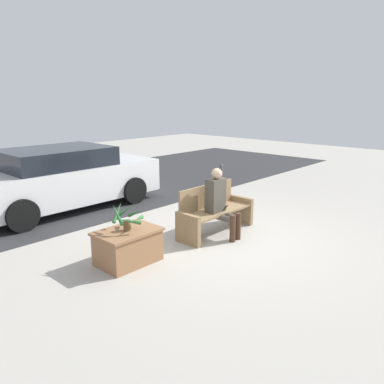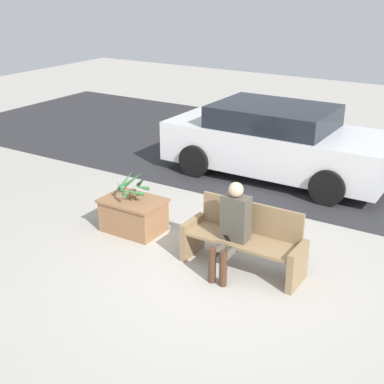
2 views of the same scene
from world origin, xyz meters
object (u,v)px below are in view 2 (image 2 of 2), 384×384
Objects in this scene: potted_plant at (132,187)px; parked_car at (276,141)px; bench at (244,240)px; planter_box at (134,214)px; person_seated at (232,226)px.

parked_car is (0.84, 3.52, -0.03)m from potted_plant.
bench is 2.01m from potted_plant.
potted_plant reaches higher than planter_box.
parked_car reaches higher than planter_box.
planter_box is at bearing 170.96° from person_seated.
person_seated is 1.96m from planter_box.
potted_plant reaches higher than bench.
potted_plant is 0.13× the size of parked_car.
bench is at bearing -2.81° from potted_plant.
potted_plant is at bearing -103.40° from parked_car.
planter_box is 1.72× the size of potted_plant.
person_seated is at bearing -8.97° from potted_plant.
planter_box is 3.64m from parked_car.
person_seated reaches higher than planter_box.
person_seated is at bearing -9.04° from planter_box.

